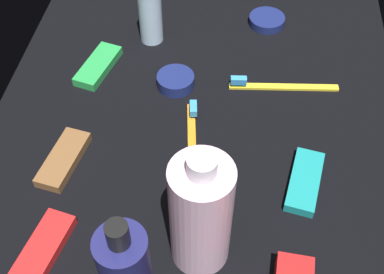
% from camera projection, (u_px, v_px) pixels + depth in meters
% --- Properties ---
extents(ground_plane, '(0.84, 0.64, 0.01)m').
position_uv_depth(ground_plane, '(192.00, 152.00, 0.75)').
color(ground_plane, black).
extents(bodywash_bottle, '(0.07, 0.07, 0.19)m').
position_uv_depth(bodywash_bottle, '(201.00, 215.00, 0.58)').
color(bodywash_bottle, silver).
rests_on(bodywash_bottle, ground_plane).
extents(deodorant_stick, '(0.04, 0.04, 0.11)m').
position_uv_depth(deodorant_stick, '(150.00, 14.00, 0.87)').
color(deodorant_stick, silver).
rests_on(deodorant_stick, ground_plane).
extents(toothbrush_orange, '(0.18, 0.04, 0.02)m').
position_uv_depth(toothbrush_orange, '(194.00, 144.00, 0.75)').
color(toothbrush_orange, orange).
rests_on(toothbrush_orange, ground_plane).
extents(toothbrush_yellow, '(0.03, 0.18, 0.02)m').
position_uv_depth(toothbrush_yellow, '(277.00, 85.00, 0.83)').
color(toothbrush_yellow, yellow).
rests_on(toothbrush_yellow, ground_plane).
extents(snack_bar_brown, '(0.11, 0.06, 0.01)m').
position_uv_depth(snack_bar_brown, '(64.00, 159.00, 0.73)').
color(snack_bar_brown, brown).
rests_on(snack_bar_brown, ground_plane).
extents(snack_bar_red, '(0.11, 0.06, 0.01)m').
position_uv_depth(snack_bar_red, '(43.00, 249.00, 0.63)').
color(snack_bar_red, red).
rests_on(snack_bar_red, ground_plane).
extents(snack_bar_teal, '(0.11, 0.06, 0.01)m').
position_uv_depth(snack_bar_teal, '(305.00, 181.00, 0.70)').
color(snack_bar_teal, teal).
rests_on(snack_bar_teal, ground_plane).
extents(snack_bar_green, '(0.11, 0.06, 0.01)m').
position_uv_depth(snack_bar_green, '(98.00, 66.00, 0.86)').
color(snack_bar_green, green).
rests_on(snack_bar_green, ground_plane).
extents(cream_tin_left, '(0.07, 0.07, 0.02)m').
position_uv_depth(cream_tin_left, '(267.00, 20.00, 0.94)').
color(cream_tin_left, navy).
rests_on(cream_tin_left, ground_plane).
extents(cream_tin_right, '(0.06, 0.06, 0.02)m').
position_uv_depth(cream_tin_right, '(176.00, 81.00, 0.83)').
color(cream_tin_right, navy).
rests_on(cream_tin_right, ground_plane).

